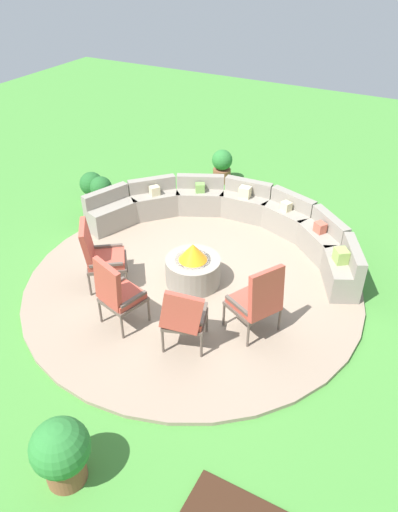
% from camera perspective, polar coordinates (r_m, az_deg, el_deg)
% --- Properties ---
extents(ground_plane, '(24.00, 24.00, 0.00)m').
position_cam_1_polar(ground_plane, '(7.86, -0.69, -3.43)').
color(ground_plane, '#478C38').
extents(patio_circle, '(5.37, 5.37, 0.06)m').
position_cam_1_polar(patio_circle, '(7.84, -0.69, -3.26)').
color(patio_circle, gray).
rests_on(patio_circle, ground_plane).
extents(fire_pit, '(0.88, 0.88, 0.73)m').
position_cam_1_polar(fire_pit, '(7.65, -0.71, -1.40)').
color(fire_pit, gray).
rests_on(fire_pit, patio_circle).
extents(curved_stone_bench, '(5.05, 2.29, 0.73)m').
position_cam_1_polar(curved_stone_bench, '(8.95, 4.10, 4.45)').
color(curved_stone_bench, gray).
rests_on(curved_stone_bench, patio_circle).
extents(lounge_chair_front_left, '(0.82, 0.84, 1.13)m').
position_cam_1_polar(lounge_chair_front_left, '(7.62, -11.63, 0.17)').
color(lounge_chair_front_left, brown).
rests_on(lounge_chair_front_left, patio_circle).
extents(lounge_chair_front_right, '(0.66, 0.66, 1.17)m').
position_cam_1_polar(lounge_chair_front_right, '(6.78, -9.65, -4.28)').
color(lounge_chair_front_right, brown).
rests_on(lounge_chair_front_right, patio_circle).
extents(lounge_chair_back_left, '(0.71, 0.70, 1.02)m').
position_cam_1_polar(lounge_chair_back_left, '(6.39, -1.80, -7.07)').
color(lounge_chair_back_left, brown).
rests_on(lounge_chair_back_left, patio_circle).
extents(lounge_chair_back_right, '(0.80, 0.82, 1.13)m').
position_cam_1_polar(lounge_chair_back_right, '(6.63, 6.95, -5.12)').
color(lounge_chair_back_right, brown).
rests_on(lounge_chair_back_right, patio_circle).
extents(potted_plant_0, '(0.44, 0.44, 0.70)m').
position_cam_1_polar(potted_plant_0, '(10.00, -11.41, 7.50)').
color(potted_plant_0, '#605B56').
rests_on(potted_plant_0, ground_plane).
extents(potted_plant_1, '(0.62, 0.62, 0.83)m').
position_cam_1_polar(potted_plant_1, '(5.43, -15.93, -21.27)').
color(potted_plant_1, brown).
rests_on(potted_plant_1, ground_plane).
extents(potted_plant_2, '(0.46, 0.46, 0.74)m').
position_cam_1_polar(potted_plant_2, '(10.98, 2.74, 10.70)').
color(potted_plant_2, brown).
rests_on(potted_plant_2, ground_plane).
extents(potted_plant_3, '(0.48, 0.48, 0.68)m').
position_cam_1_polar(potted_plant_3, '(10.29, -12.51, 8.01)').
color(potted_plant_3, '#A89E8E').
rests_on(potted_plant_3, ground_plane).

